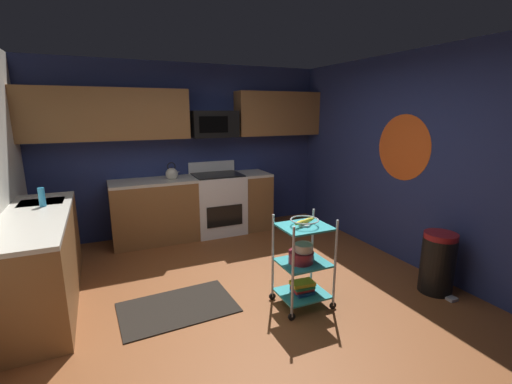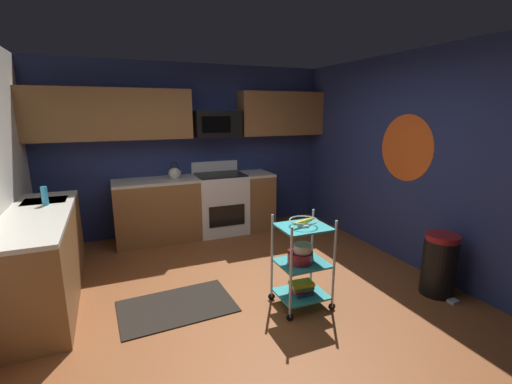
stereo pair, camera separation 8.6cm
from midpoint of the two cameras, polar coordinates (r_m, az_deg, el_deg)
floor at (r=3.79m, az=-0.77°, el=-17.29°), size 4.40×4.80×0.04m
wall_back at (r=5.63m, az=-10.21°, el=6.83°), size 4.52×0.06×2.60m
wall_right at (r=4.63m, az=25.76°, el=4.41°), size 0.06×4.80×2.60m
wall_flower_decal at (r=4.73m, az=23.78°, el=6.59°), size 0.00×0.82×0.82m
counter_run at (r=4.77m, az=-17.58°, el=-4.99°), size 3.41×2.60×0.92m
oven_range at (r=5.56m, az=-5.37°, el=-1.72°), size 0.76×0.65×1.10m
upper_cabinets at (r=5.39m, az=-10.86°, el=12.40°), size 4.40×0.33×0.70m
microwave at (r=5.48m, az=-5.99°, el=11.00°), size 0.70×0.39×0.40m
rolling_cart at (r=3.51m, az=8.26°, el=-11.39°), size 0.53×0.42×0.91m
fruit_bowl at (r=3.35m, az=8.49°, el=-4.78°), size 0.27×0.27×0.07m
mixing_bowl_large at (r=3.47m, az=7.89°, el=-10.47°), size 0.25×0.25×0.11m
mixing_bowl_small at (r=3.42m, az=8.37°, el=-9.02°), size 0.18×0.18×0.08m
book_stack at (r=3.62m, az=8.12°, el=-15.19°), size 0.24×0.18×0.12m
kettle at (r=5.29m, az=-12.70°, el=2.99°), size 0.21×0.18×0.26m
dish_soap_bottle at (r=4.29m, az=-30.76°, el=-0.55°), size 0.06×0.06×0.20m
trash_can at (r=4.21m, az=28.30°, el=-10.41°), size 0.34×0.42×0.66m
floor_rug at (r=3.72m, az=-12.12°, el=-17.80°), size 1.13×0.75×0.01m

